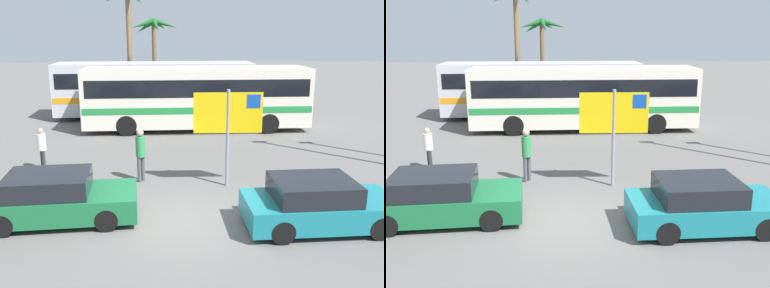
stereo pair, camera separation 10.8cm
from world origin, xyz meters
TOP-DOWN VIEW (x-y plane):
  - ground at (0.00, 0.00)m, footprint 120.00×120.00m
  - bus_front_coach at (1.25, 11.08)m, footprint 11.32×2.65m
  - bus_rear_coach at (-0.93, 14.46)m, footprint 11.32×2.65m
  - ferry_sign at (1.64, 2.69)m, footprint 2.20×0.13m
  - car_green at (-3.37, 0.35)m, footprint 4.24×2.05m
  - car_teal at (3.49, -0.54)m, footprint 3.98×1.88m
  - pedestrian_by_bus at (-4.89, 4.75)m, footprint 0.32×0.32m
  - pedestrian_near_sign at (-1.25, 3.31)m, footprint 0.32×0.32m
  - palm_tree_seaside at (-2.45, 16.47)m, footprint 3.01×2.83m
  - palm_tree_inland at (-1.03, 21.52)m, footprint 3.45×3.35m

SIDE VIEW (x-z plane):
  - ground at x=0.00m, z-range 0.00..0.00m
  - car_teal at x=3.49m, z-range -0.03..1.30m
  - car_green at x=-3.37m, z-range -0.03..1.30m
  - pedestrian_by_bus at x=-4.89m, z-range 0.14..1.73m
  - pedestrian_near_sign at x=-1.25m, z-range 0.17..1.99m
  - bus_front_coach at x=1.25m, z-range 0.20..3.37m
  - bus_rear_coach at x=-0.93m, z-range 0.20..3.37m
  - ferry_sign at x=1.64m, z-range 0.73..3.93m
  - palm_tree_inland at x=-1.03m, z-range 1.77..7.60m
  - palm_tree_seaside at x=-2.45m, z-range 2.26..9.85m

